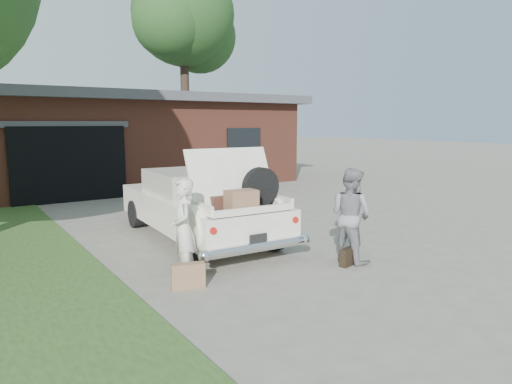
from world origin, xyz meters
TOP-DOWN VIEW (x-y plane):
  - ground at (0.00, 0.00)m, footprint 90.00×90.00m
  - house at (0.98, 11.47)m, footprint 12.80×7.80m
  - tree_right at (5.98, 15.67)m, footprint 5.84×5.08m
  - sedan at (-0.38, 2.09)m, footprint 2.10×4.82m
  - woman_left at (-1.64, 0.11)m, footprint 0.49×0.62m
  - woman_right at (1.02, -0.70)m, footprint 0.71×0.85m
  - suitcase_left at (-1.79, -0.33)m, footprint 0.49×0.30m
  - suitcase_right at (0.84, -0.86)m, footprint 0.40×0.20m

SIDE VIEW (x-z plane):
  - ground at x=0.00m, z-range 0.00..0.00m
  - suitcase_right at x=0.84m, z-range 0.00..0.29m
  - suitcase_left at x=-1.79m, z-range 0.00..0.36m
  - sedan at x=-0.38m, z-range -0.24..1.63m
  - woman_left at x=-1.64m, z-range 0.00..1.50m
  - woman_right at x=1.02m, z-range 0.00..1.57m
  - house at x=0.98m, z-range 0.02..3.32m
  - tree_right at x=5.98m, z-range 2.20..12.34m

